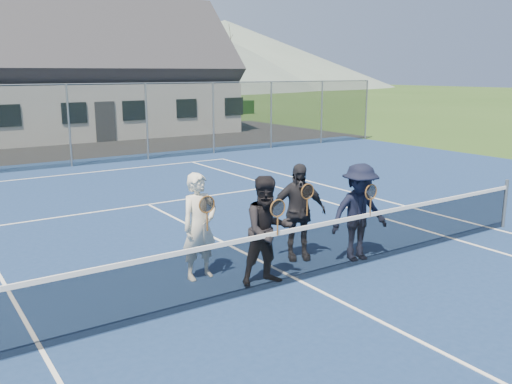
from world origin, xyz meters
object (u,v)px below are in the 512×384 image
(tennis_net, at_px, (300,252))
(clubhouse, at_px, (87,61))
(player_b, at_px, (268,231))
(player_d, at_px, (359,212))
(player_a, at_px, (200,226))
(player_c, at_px, (298,212))

(tennis_net, bearing_deg, clubhouse, 80.54)
(player_b, height_order, player_d, same)
(tennis_net, xyz_separation_m, player_b, (-0.49, 0.24, 0.38))
(clubhouse, xyz_separation_m, player_b, (-4.49, -23.76, -3.07))
(player_b, distance_m, player_d, 2.06)
(tennis_net, xyz_separation_m, player_a, (-1.29, 1.07, 0.38))
(clubhouse, distance_m, player_a, 23.73)
(player_b, relative_size, player_d, 1.00)
(player_b, distance_m, player_c, 1.34)
(player_a, bearing_deg, clubhouse, 77.00)
(player_a, relative_size, player_d, 1.00)
(player_d, bearing_deg, player_c, 143.93)
(player_a, xyz_separation_m, player_c, (1.95, -0.15, -0.00))
(player_a, height_order, player_d, same)
(tennis_net, bearing_deg, player_a, 140.34)
(player_c, distance_m, player_d, 1.12)
(tennis_net, height_order, player_b, player_b)
(player_d, bearing_deg, player_a, 164.17)
(tennis_net, height_order, player_d, player_d)
(tennis_net, distance_m, clubhouse, 24.57)
(player_d, bearing_deg, player_b, -179.40)
(tennis_net, distance_m, player_a, 1.72)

